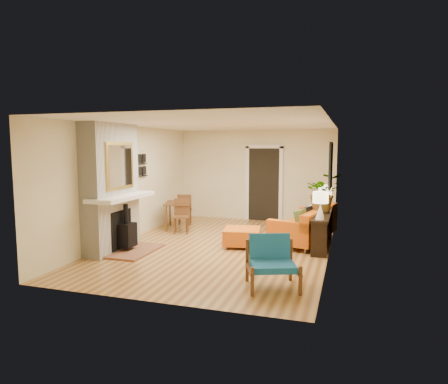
{
  "coord_description": "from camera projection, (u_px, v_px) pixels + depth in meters",
  "views": [
    {
      "loc": [
        2.6,
        -8.0,
        2.14
      ],
      "look_at": [
        0.0,
        0.2,
        1.15
      ],
      "focal_mm": 32.0,
      "sensor_mm": 36.0,
      "label": 1
    }
  ],
  "objects": [
    {
      "name": "blue_chair",
      "position": [
        271.0,
        259.0,
        6.12
      ],
      "size": [
        0.95,
        0.94,
        0.78
      ],
      "color": "brown",
      "rests_on": "ground"
    },
    {
      "name": "houseplant",
      "position": [
        323.0,
        192.0,
        8.62
      ],
      "size": [
        0.9,
        0.83,
        0.84
      ],
      "primitive_type": "imported",
      "rotation": [
        0.0,
        0.0,
        0.26
      ],
      "color": "#1E5919",
      "rests_on": "console_table"
    },
    {
      "name": "fireplace",
      "position": [
        113.0,
        191.0,
        8.12
      ],
      "size": [
        1.09,
        1.68,
        2.6
      ],
      "color": "white",
      "rests_on": "ground"
    },
    {
      "name": "room_shell",
      "position": [
        272.0,
        180.0,
        10.78
      ],
      "size": [
        6.5,
        6.5,
        6.5
      ],
      "color": "tan",
      "rests_on": "ground"
    },
    {
      "name": "lamp_far",
      "position": [
        325.0,
        194.0,
        9.02
      ],
      "size": [
        0.3,
        0.3,
        0.54
      ],
      "color": "white",
      "rests_on": "console_table"
    },
    {
      "name": "console_table",
      "position": [
        322.0,
        220.0,
        8.45
      ],
      "size": [
        0.34,
        1.85,
        0.72
      ],
      "color": "black",
      "rests_on": "ground"
    },
    {
      "name": "lamp_near",
      "position": [
        320.0,
        202.0,
        7.72
      ],
      "size": [
        0.3,
        0.3,
        0.54
      ],
      "color": "white",
      "rests_on": "console_table"
    },
    {
      "name": "ottoman",
      "position": [
        242.0,
        236.0,
        8.56
      ],
      "size": [
        0.88,
        0.88,
        0.38
      ],
      "color": "silver",
      "rests_on": "ground"
    },
    {
      "name": "sofa",
      "position": [
        308.0,
        225.0,
        8.97
      ],
      "size": [
        1.38,
        2.31,
        0.85
      ],
      "color": "silver",
      "rests_on": "ground"
    },
    {
      "name": "dining_table",
      "position": [
        180.0,
        207.0,
        10.39
      ],
      "size": [
        1.0,
        1.6,
        0.84
      ],
      "color": "brown",
      "rests_on": "ground"
    }
  ]
}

